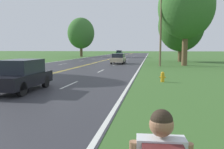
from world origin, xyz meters
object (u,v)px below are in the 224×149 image
object	(u,v)px
fire_hydrant	(163,77)
tree_behind_sign	(186,7)
tree_right_cluster	(181,25)
tree_left_verge	(81,33)
car_dark_green_hatchback_mid_near	(119,53)
car_champagne_sedan_approaching	(118,58)
car_black_sedan_nearest	(21,75)

from	to	relation	value
fire_hydrant	tree_behind_sign	distance (m)	17.64
fire_hydrant	tree_right_cluster	distance (m)	26.38
fire_hydrant	tree_left_verge	size ratio (longest dim) A/B	0.06
tree_behind_sign	car_dark_green_hatchback_mid_near	distance (m)	50.46
car_champagne_sedan_approaching	car_dark_green_hatchback_mid_near	world-z (taller)	car_dark_green_hatchback_mid_near
car_black_sedan_nearest	tree_left_verge	bearing A→B (deg)	-167.56
tree_left_verge	car_champagne_sedan_approaching	distance (m)	32.01
tree_behind_sign	car_dark_green_hatchback_mid_near	bearing A→B (deg)	107.27
fire_hydrant	tree_left_verge	bearing A→B (deg)	112.82
car_black_sedan_nearest	car_champagne_sedan_approaching	distance (m)	22.80
tree_behind_sign	car_black_sedan_nearest	xyz separation A→B (m)	(-10.83, -20.42, -6.57)
tree_left_verge	tree_behind_sign	size ratio (longest dim) A/B	0.91
tree_behind_sign	tree_right_cluster	bearing A→B (deg)	86.50
tree_left_verge	tree_behind_sign	distance (m)	38.20
tree_right_cluster	car_dark_green_hatchback_mid_near	world-z (taller)	tree_right_cluster
car_champagne_sedan_approaching	tree_left_verge	bearing A→B (deg)	-153.16
tree_behind_sign	tree_right_cluster	distance (m)	9.76
fire_hydrant	tree_behind_sign	size ratio (longest dim) A/B	0.06
tree_right_cluster	car_black_sedan_nearest	bearing A→B (deg)	-110.80
tree_behind_sign	car_black_sedan_nearest	distance (m)	24.03
tree_left_verge	tree_right_cluster	size ratio (longest dim) A/B	1.01
tree_right_cluster	car_black_sedan_nearest	xyz separation A→B (m)	(-11.42, -30.07, -5.20)
tree_left_verge	car_dark_green_hatchback_mid_near	size ratio (longest dim) A/B	2.80
tree_left_verge	car_dark_green_hatchback_mid_near	xyz separation A→B (m)	(8.09, 17.25, -5.42)
fire_hydrant	tree_right_cluster	bearing A→B (deg)	80.97
fire_hydrant	tree_left_verge	world-z (taller)	tree_left_verge
car_black_sedan_nearest	tree_right_cluster	bearing A→B (deg)	158.27
tree_left_verge	car_black_sedan_nearest	xyz separation A→B (m)	(12.11, -50.95, -5.46)
car_black_sedan_nearest	car_dark_green_hatchback_mid_near	distance (m)	68.32
tree_behind_sign	car_black_sedan_nearest	size ratio (longest dim) A/B	2.74
tree_left_verge	tree_right_cluster	bearing A→B (deg)	-41.59
fire_hydrant	tree_right_cluster	xyz separation A→B (m)	(4.04, 25.44, 5.67)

